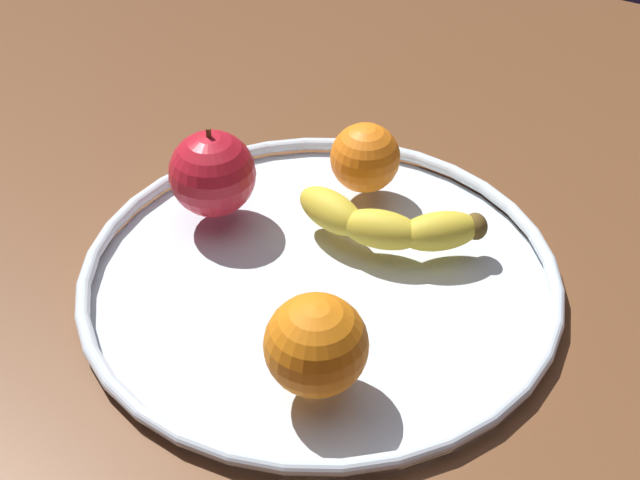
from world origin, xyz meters
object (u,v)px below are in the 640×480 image
Objects in this scene: fruit_bowl at (320,276)px; apple at (212,174)px; orange_front_left at (365,158)px; orange_back_left at (316,345)px; banana at (387,224)px.

fruit_bowl is 4.74× the size of apple.
apple is 13.82cm from orange_front_left.
orange_front_left is (-7.83, 22.73, -0.53)cm from orange_back_left.
banana is 2.02× the size of apple.
banana is at bearing 13.53° from apple.
orange_front_left reaches higher than banana.
orange_back_left is at bearing -61.87° from fruit_bowl.
fruit_bowl is at bearing 118.13° from orange_back_left.
banana is 17.23cm from orange_back_left.
banana is 2.29× the size of orange_back_left.
apple is 1.33× the size of orange_front_left.
apple is 22.24cm from orange_back_left.
fruit_bowl is 12.74cm from orange_front_left.
banana is (3.13, 6.07, 2.55)cm from fruit_bowl.
apple reaches higher than orange_back_left.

